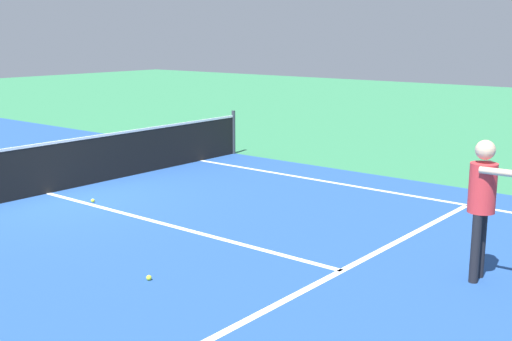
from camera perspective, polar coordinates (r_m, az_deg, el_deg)
name	(u,v)px	position (r m, az deg, el deg)	size (l,w,h in m)	color
ground_plane	(48,193)	(12.75, -17.75, -1.92)	(60.00, 60.00, 0.00)	#337F51
court_surface_inbounds	(48,193)	(12.75, -17.75, -1.92)	(10.62, 24.40, 0.00)	#234C93
line_sideline_right	(442,201)	(12.06, 16.00, -2.57)	(0.10, 11.89, 0.01)	white
line_service_near	(342,271)	(8.35, 7.51, -8.68)	(8.22, 0.10, 0.01)	white
line_center_service	(166,224)	(10.29, -7.86, -4.70)	(0.10, 6.40, 0.01)	white
net	(46,168)	(12.65, -17.89, 0.25)	(10.64, 0.09, 1.07)	#33383D
player_near	(485,194)	(8.13, 19.37, -1.97)	(0.45, 1.24, 1.72)	black
tennis_ball_mid_court	(149,278)	(8.08, -9.36, -9.25)	(0.07, 0.07, 0.07)	#CCE033
tennis_ball_near_net	(93,201)	(11.86, -14.10, -2.57)	(0.07, 0.07, 0.07)	#CCE033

